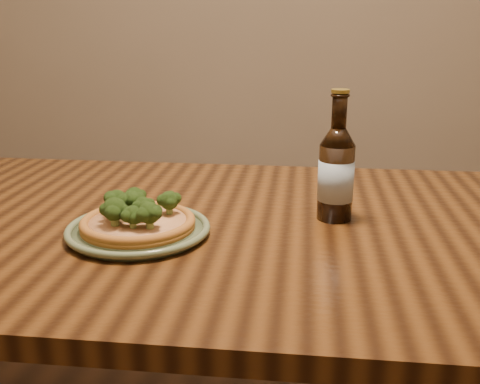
# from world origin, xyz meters

# --- Properties ---
(table) EXTENTS (1.60, 0.90, 0.75)m
(table) POSITION_xyz_m (0.00, 0.10, 0.66)
(table) COLOR #46270F
(table) RESTS_ON ground
(plate) EXTENTS (0.27, 0.27, 0.02)m
(plate) POSITION_xyz_m (-0.04, 0.01, 0.76)
(plate) COLOR #5E6C4A
(plate) RESTS_ON table
(pizza) EXTENTS (0.21, 0.21, 0.07)m
(pizza) POSITION_xyz_m (-0.05, 0.01, 0.78)
(pizza) COLOR #A26424
(pizza) RESTS_ON plate
(beer_bottle) EXTENTS (0.07, 0.07, 0.26)m
(beer_bottle) POSITION_xyz_m (0.32, 0.14, 0.85)
(beer_bottle) COLOR black
(beer_bottle) RESTS_ON table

